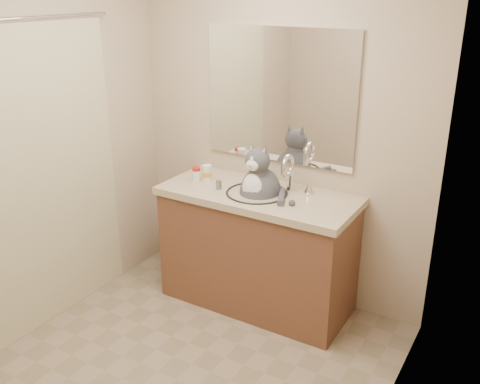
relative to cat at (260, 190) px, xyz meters
The scene contains 8 objects.
room 1.02m from the cat, 90.71° to the right, with size 2.22×2.52×2.42m.
vanity 0.43m from the cat, 165.80° to the left, with size 1.34×0.59×1.12m.
mirror 0.64m from the cat, 92.51° to the left, with size 1.10×0.02×0.90m, color white.
shower_curtain 1.38m from the cat, 140.95° to the right, with size 0.02×1.30×1.93m.
cat is the anchor object (origin of this frame).
pill_bottle_redcap 0.50m from the cat, behind, with size 0.08×0.08×0.10m.
pill_bottle_orange 0.44m from the cat, behind, with size 0.07×0.07×0.11m.
grey_canister 0.28m from the cat, 163.28° to the right, with size 0.05×0.05×0.06m.
Camera 1 is at (1.60, -1.96, 2.14)m, focal length 40.00 mm.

